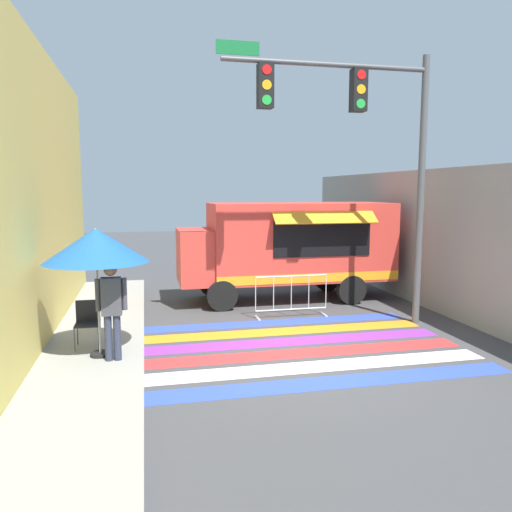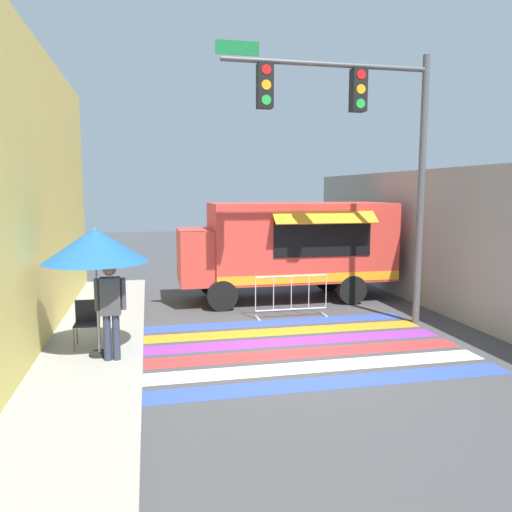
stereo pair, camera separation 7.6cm
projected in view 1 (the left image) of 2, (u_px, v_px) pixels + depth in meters
The scene contains 11 objects.
ground_plane at pixel (305, 354), 9.49m from camera, with size 60.00×60.00×0.00m, color #424244.
sidewalk_left at pixel (10, 372), 8.36m from camera, with size 4.40×16.00×0.15m.
building_left_facade at pixel (15, 197), 8.04m from camera, with size 0.25×16.00×5.98m.
concrete_wall_right at pixel (430, 239), 13.11m from camera, with size 0.20×16.00×3.65m.
crosswalk_painted at pixel (298, 347), 9.94m from camera, with size 6.40×4.36×0.01m.
food_truck at pixel (284, 244), 14.07m from camera, with size 5.98×2.51×2.76m.
traffic_signal_pole at pixel (360, 129), 10.91m from camera, with size 4.79×0.29×6.12m.
patio_umbrella at pixel (96, 246), 8.69m from camera, with size 1.82×1.82×2.30m.
folding_chair at pixel (88, 319), 9.46m from camera, with size 0.44×0.44×0.87m.
vendor_person at pixel (112, 305), 8.59m from camera, with size 0.53×0.23×1.72m.
barricade_front at pixel (291, 297), 12.27m from camera, with size 1.83×0.44×1.04m.
Camera 1 is at (-2.90, -8.75, 3.10)m, focal length 35.00 mm.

